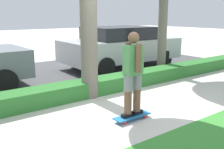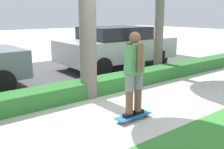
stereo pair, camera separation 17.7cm
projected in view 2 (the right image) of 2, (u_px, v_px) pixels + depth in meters
ground_plane at (134, 113)px, 5.30m from camera, size 60.00×60.00×0.00m
street_asphalt at (45, 76)px, 8.50m from camera, size 14.22×5.00×0.01m
hedge_row at (90, 87)px, 6.48m from camera, size 14.22×0.60×0.37m
skateboard at (133, 116)px, 4.97m from camera, size 0.77×0.24×0.09m
skater_person at (134, 72)px, 4.78m from camera, size 0.48×0.40×1.57m
parked_car_middle at (117, 46)px, 9.74m from camera, size 4.45×2.11×1.51m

